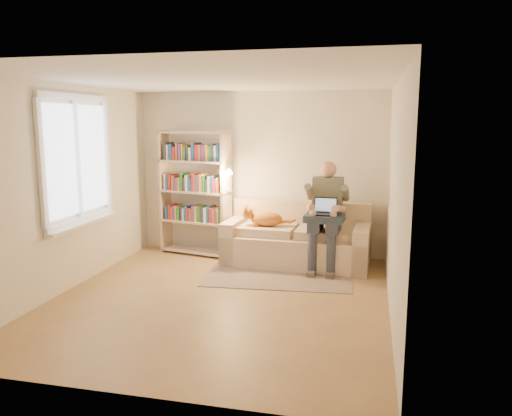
% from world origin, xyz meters
% --- Properties ---
extents(floor, '(4.50, 4.50, 0.00)m').
position_xyz_m(floor, '(0.00, 0.00, 0.00)').
color(floor, olive).
rests_on(floor, ground).
extents(ceiling, '(4.00, 4.50, 0.02)m').
position_xyz_m(ceiling, '(0.00, 0.00, 2.60)').
color(ceiling, white).
rests_on(ceiling, wall_back).
extents(wall_left, '(0.02, 4.50, 2.60)m').
position_xyz_m(wall_left, '(-2.00, 0.00, 1.30)').
color(wall_left, silver).
rests_on(wall_left, floor).
extents(wall_right, '(0.02, 4.50, 2.60)m').
position_xyz_m(wall_right, '(2.00, 0.00, 1.30)').
color(wall_right, silver).
rests_on(wall_right, floor).
extents(wall_back, '(4.00, 0.02, 2.60)m').
position_xyz_m(wall_back, '(0.00, 2.25, 1.30)').
color(wall_back, silver).
rests_on(wall_back, floor).
extents(wall_front, '(4.00, 0.02, 2.60)m').
position_xyz_m(wall_front, '(0.00, -2.25, 1.30)').
color(wall_front, silver).
rests_on(wall_front, floor).
extents(window, '(0.12, 1.52, 1.69)m').
position_xyz_m(window, '(-1.95, 0.20, 1.38)').
color(window, white).
rests_on(window, wall_left).
extents(sofa, '(2.19, 1.06, 0.91)m').
position_xyz_m(sofa, '(0.69, 1.75, 0.33)').
color(sofa, beige).
rests_on(sofa, floor).
extents(person, '(0.46, 0.72, 1.57)m').
position_xyz_m(person, '(1.13, 1.57, 0.88)').
color(person, '#686B56').
rests_on(person, sofa).
extents(cat, '(0.75, 0.28, 0.27)m').
position_xyz_m(cat, '(0.16, 1.63, 0.70)').
color(cat, orange).
rests_on(cat, sofa).
extents(blanket, '(0.57, 0.47, 0.10)m').
position_xyz_m(blanket, '(1.16, 1.41, 0.79)').
color(blanket, '#243240').
rests_on(blanket, person).
extents(laptop, '(0.34, 0.30, 0.28)m').
position_xyz_m(laptop, '(1.16, 1.42, 0.90)').
color(laptop, black).
rests_on(laptop, blanket).
extents(bookshelf, '(1.31, 0.63, 2.00)m').
position_xyz_m(bookshelf, '(-0.99, 1.90, 1.10)').
color(bookshelf, '#C9B198').
rests_on(bookshelf, floor).
extents(rug, '(2.09, 1.34, 0.01)m').
position_xyz_m(rug, '(0.53, 1.02, 0.01)').
color(rug, gray).
rests_on(rug, floor).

